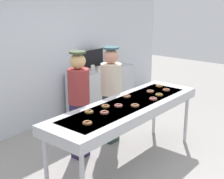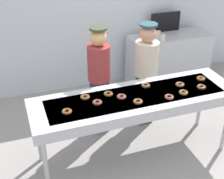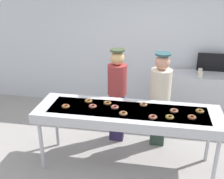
{
  "view_description": "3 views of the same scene",
  "coord_description": "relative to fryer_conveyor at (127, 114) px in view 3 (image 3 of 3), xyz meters",
  "views": [
    {
      "loc": [
        -3.36,
        -2.5,
        2.39
      ],
      "look_at": [
        -0.12,
        0.18,
        1.15
      ],
      "focal_mm": 50.58,
      "sensor_mm": 36.0,
      "label": 1
    },
    {
      "loc": [
        -1.43,
        -3.14,
        3.02
      ],
      "look_at": [
        -0.28,
        0.1,
        1.04
      ],
      "focal_mm": 51.28,
      "sensor_mm": 36.0,
      "label": 2
    },
    {
      "loc": [
        0.39,
        -3.48,
        2.72
      ],
      "look_at": [
        -0.27,
        0.23,
        1.15
      ],
      "focal_mm": 43.75,
      "sensor_mm": 36.0,
      "label": 3
    }
  ],
  "objects": [
    {
      "name": "worker_assistant",
      "position": [
        0.45,
        0.68,
        0.06
      ],
      "size": [
        0.34,
        0.34,
        1.63
      ],
      "rotation": [
        0.0,
        0.0,
        3.28
      ],
      "color": "#273B31",
      "rests_on": "ground"
    },
    {
      "name": "chocolate_donut_0",
      "position": [
        -0.51,
        -0.01,
        0.09
      ],
      "size": [
        0.13,
        0.13,
        0.04
      ],
      "primitive_type": "torus",
      "rotation": [
        0.0,
        0.0,
        1.49
      ],
      "color": "brown",
      "rests_on": "fryer_conveyor"
    },
    {
      "name": "chocolate_donut_9",
      "position": [
        -0.32,
        0.13,
        0.09
      ],
      "size": [
        0.17,
        0.17,
        0.04
      ],
      "primitive_type": "torus",
      "rotation": [
        0.0,
        0.0,
        2.49
      ],
      "color": "brown",
      "rests_on": "fryer_conveyor"
    },
    {
      "name": "chocolate_donut_6",
      "position": [
        -0.9,
        -0.08,
        0.09
      ],
      "size": [
        0.13,
        0.13,
        0.04
      ],
      "primitive_type": "torus",
      "rotation": [
        0.0,
        0.0,
        0.09
      ],
      "color": "brown",
      "rests_on": "fryer_conveyor"
    },
    {
      "name": "fryer_conveyor",
      "position": [
        0.0,
        0.0,
        0.0
      ],
      "size": [
        2.66,
        0.79,
        0.95
      ],
      "color": "#B7BABF",
      "rests_on": "ground"
    },
    {
      "name": "chocolate_donut_11",
      "position": [
        -0.04,
        -0.16,
        0.09
      ],
      "size": [
        0.16,
        0.16,
        0.04
      ],
      "primitive_type": "torus",
      "rotation": [
        0.0,
        0.0,
        2.16
      ],
      "color": "brown",
      "rests_on": "fryer_conveyor"
    },
    {
      "name": "chocolate_donut_4",
      "position": [
        -0.19,
        0.01,
        0.09
      ],
      "size": [
        0.12,
        0.12,
        0.04
      ],
      "primitive_type": "torus",
      "rotation": [
        0.0,
        0.0,
        0.01
      ],
      "color": "brown",
      "rests_on": "fryer_conveyor"
    },
    {
      "name": "ground_plane",
      "position": [
        0.0,
        0.0,
        -0.87
      ],
      "size": [
        16.0,
        16.0,
        0.0
      ],
      "primitive_type": "plane",
      "color": "#9E9993"
    },
    {
      "name": "prep_counter",
      "position": [
        1.45,
        1.76,
        -0.4
      ],
      "size": [
        1.54,
        0.57,
        0.96
      ],
      "primitive_type": "cube",
      "color": "#B7BABF",
      "rests_on": "ground"
    },
    {
      "name": "paper_cup_1",
      "position": [
        1.2,
        1.78,
        0.13
      ],
      "size": [
        0.08,
        0.08,
        0.11
      ],
      "primitive_type": "cylinder",
      "color": "beige",
      "rests_on": "prep_counter"
    },
    {
      "name": "chocolate_donut_8",
      "position": [
        0.88,
        -0.11,
        0.09
      ],
      "size": [
        0.13,
        0.13,
        0.04
      ],
      "primitive_type": "torus",
      "rotation": [
        0.0,
        0.0,
        0.14
      ],
      "color": "brown",
      "rests_on": "fryer_conveyor"
    },
    {
      "name": "back_wall",
      "position": [
        0.0,
        2.21,
        0.53
      ],
      "size": [
        8.0,
        0.12,
        2.8
      ],
      "primitive_type": "cube",
      "color": "silver",
      "rests_on": "ground"
    },
    {
      "name": "menu_display",
      "position": [
        1.45,
        2.0,
        0.26
      ],
      "size": [
        0.58,
        0.04,
        0.36
      ],
      "primitive_type": "cube",
      "color": "black",
      "rests_on": "prep_counter"
    },
    {
      "name": "chocolate_donut_1",
      "position": [
        0.65,
        0.05,
        0.09
      ],
      "size": [
        0.17,
        0.17,
        0.04
      ],
      "primitive_type": "torus",
      "rotation": [
        0.0,
        0.0,
        0.86
      ],
      "color": "brown",
      "rests_on": "fryer_conveyor"
    },
    {
      "name": "chocolate_donut_2",
      "position": [
        1.01,
        0.1,
        0.09
      ],
      "size": [
        0.17,
        0.17,
        0.04
      ],
      "primitive_type": "torus",
      "rotation": [
        0.0,
        0.0,
        0.76
      ],
      "color": "brown",
      "rests_on": "fryer_conveyor"
    },
    {
      "name": "paper_cup_0",
      "position": [
        1.19,
        1.59,
        0.13
      ],
      "size": [
        0.08,
        0.08,
        0.11
      ],
      "primitive_type": "cylinder",
      "color": "beige",
      "rests_on": "prep_counter"
    },
    {
      "name": "chocolate_donut_7",
      "position": [
        0.59,
        -0.15,
        0.09
      ],
      "size": [
        0.16,
        0.16,
        0.04
      ],
      "primitive_type": "torus",
      "rotation": [
        0.0,
        0.0,
        2.61
      ],
      "color": "brown",
      "rests_on": "fryer_conveyor"
    },
    {
      "name": "chocolate_donut_3",
      "position": [
        0.21,
        0.17,
        0.09
      ],
      "size": [
        0.17,
        0.17,
        0.04
      ],
      "primitive_type": "torus",
      "rotation": [
        0.0,
        0.0,
        2.3
      ],
      "color": "brown",
      "rests_on": "fryer_conveyor"
    },
    {
      "name": "worker_baker",
      "position": [
        -0.26,
        0.7,
        0.06
      ],
      "size": [
        0.32,
        0.32,
        1.65
      ],
      "rotation": [
        0.0,
        0.0,
        3.23
      ],
      "color": "#2A2047",
      "rests_on": "ground"
    },
    {
      "name": "chocolate_donut_5",
      "position": [
        0.37,
        -0.19,
        0.09
      ],
      "size": [
        0.17,
        0.17,
        0.04
      ],
      "primitive_type": "torus",
      "rotation": [
        0.0,
        0.0,
        2.31
      ],
      "color": "brown",
      "rests_on": "fryer_conveyor"
    },
    {
      "name": "chocolate_donut_10",
      "position": [
        -0.62,
        0.16,
        0.09
      ],
      "size": [
        0.15,
        0.15,
        0.04
      ],
      "primitive_type": "torus",
      "rotation": [
        0.0,
        0.0,
        1.85
      ],
      "color": "brown",
      "rests_on": "fryer_conveyor"
    }
  ]
}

